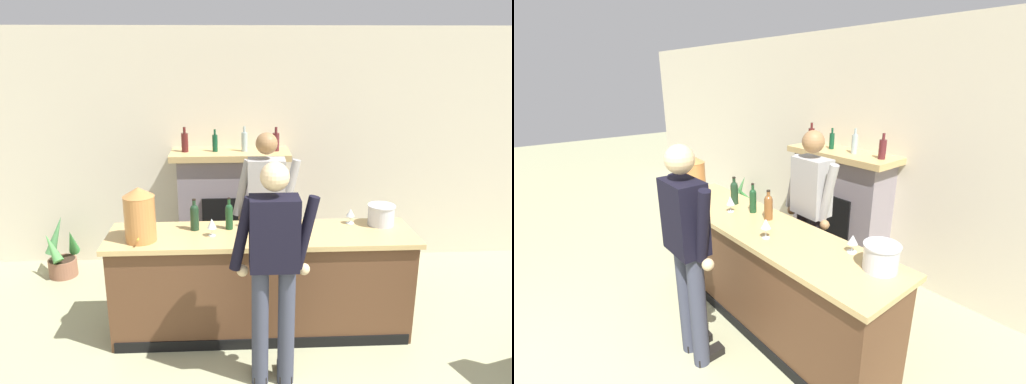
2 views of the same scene
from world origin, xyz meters
The scene contains 14 objects.
wall_back_panel centered at (0.00, 3.96, 1.38)m, with size 12.00×0.07×2.75m.
bar_counter centered at (-0.21, 2.27, 0.49)m, with size 2.70×0.66×0.97m.
fireplace_stone centered at (-0.48, 3.70, 0.71)m, with size 1.33×0.52×1.68m.
potted_plant_corner centered at (-2.41, 3.53, 0.25)m, with size 0.45×0.46×0.68m.
person_customer centered at (-0.17, 1.53, 0.99)m, with size 0.66×0.30×1.79m.
person_bartender centered at (-0.13, 2.81, 0.98)m, with size 0.66×0.31×1.76m.
copper_dispenser centered at (-1.24, 2.15, 1.20)m, with size 0.27×0.30×0.47m.
ice_bucket_steel centered at (0.89, 2.43, 1.06)m, with size 0.25×0.25×0.19m.
wine_bottle_burgundy_dark centered at (-0.80, 2.39, 1.10)m, with size 0.08×0.08×0.29m.
wine_bottle_rose_blush centered at (-0.27, 2.40, 1.10)m, with size 0.08×0.08×0.28m.
wine_bottle_merlot_tall centered at (-0.50, 2.39, 1.10)m, with size 0.07×0.07×0.29m.
wine_glass_front_left centered at (-0.65, 2.23, 1.08)m, with size 0.08×0.08×0.16m.
wine_glass_by_dispenser centered at (0.02, 2.13, 1.09)m, with size 0.08×0.08×0.17m.
wine_glass_back_row centered at (0.62, 2.48, 1.07)m, with size 0.08×0.08×0.14m.
Camera 1 is at (-0.48, -1.80, 2.58)m, focal length 35.00 mm.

